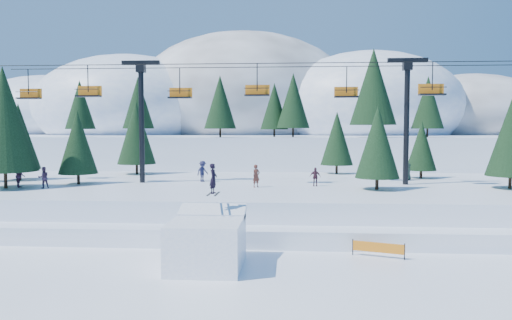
# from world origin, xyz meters

# --- Properties ---
(ground) EXTENTS (160.00, 160.00, 0.00)m
(ground) POSITION_xyz_m (0.00, 0.00, 0.00)
(ground) COLOR white
(ground) RESTS_ON ground
(mid_shelf) EXTENTS (70.00, 22.00, 2.50)m
(mid_shelf) POSITION_xyz_m (0.00, 18.00, 1.25)
(mid_shelf) COLOR white
(mid_shelf) RESTS_ON ground
(berm) EXTENTS (70.00, 6.00, 1.10)m
(berm) POSITION_xyz_m (0.00, 8.00, 0.55)
(berm) COLOR white
(berm) RESTS_ON ground
(mountain_ridge) EXTENTS (119.00, 60.19, 26.46)m
(mountain_ridge) POSITION_xyz_m (-5.07, 73.35, 9.64)
(mountain_ridge) COLOR white
(mountain_ridge) RESTS_ON ground
(jump_kicker) EXTENTS (3.60, 4.90, 5.19)m
(jump_kicker) POSITION_xyz_m (-0.65, 1.43, 1.32)
(jump_kicker) COLOR white
(jump_kicker) RESTS_ON ground
(chairlift) EXTENTS (46.00, 3.21, 10.28)m
(chairlift) POSITION_xyz_m (0.74, 18.05, 9.32)
(chairlift) COLOR black
(chairlift) RESTS_ON mid_shelf
(conifer_stand) EXTENTS (61.60, 18.73, 9.34)m
(conifer_stand) POSITION_xyz_m (-0.94, 18.59, 6.93)
(conifer_stand) COLOR black
(conifer_stand) RESTS_ON mid_shelf
(distant_skiers) EXTENTS (32.47, 9.07, 1.83)m
(distant_skiers) POSITION_xyz_m (-5.51, 16.55, 3.36)
(distant_skiers) COLOR #492948
(distant_skiers) RESTS_ON mid_shelf
(banner_near) EXTENTS (2.70, 1.00, 0.90)m
(banner_near) POSITION_xyz_m (8.39, 3.91, 0.54)
(banner_near) COLOR black
(banner_near) RESTS_ON ground
(banner_far) EXTENTS (2.85, 0.27, 0.90)m
(banner_far) POSITION_xyz_m (11.40, 5.84, 0.54)
(banner_far) COLOR black
(banner_far) RESTS_ON ground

